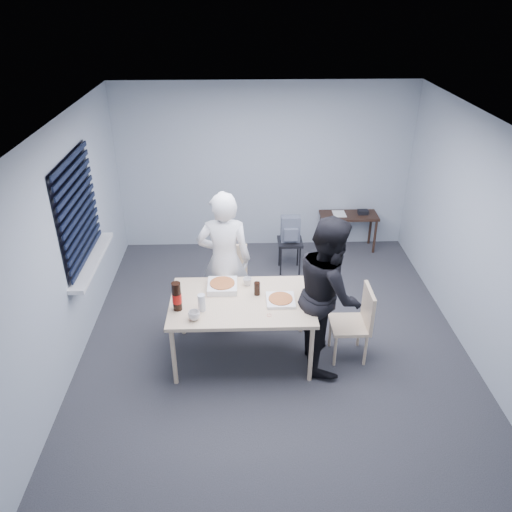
{
  "coord_description": "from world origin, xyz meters",
  "views": [
    {
      "loc": [
        -0.36,
        -4.85,
        3.81
      ],
      "look_at": [
        -0.21,
        0.1,
        1.08
      ],
      "focal_mm": 35.0,
      "sensor_mm": 36.0,
      "label": 1
    }
  ],
  "objects_px": {
    "chair_right": "(357,319)",
    "person_white": "(224,261)",
    "person_black": "(329,293)",
    "dining_table": "(242,305)",
    "mug_a": "(194,315)",
    "chair_far": "(231,274)",
    "backpack": "(290,230)",
    "mug_b": "(247,282)",
    "soda_bottle": "(177,297)",
    "side_table": "(349,219)",
    "stool": "(290,247)"
  },
  "relations": [
    {
      "from": "soda_bottle",
      "to": "chair_right",
      "type": "bearing_deg",
      "value": 3.2
    },
    {
      "from": "person_white",
      "to": "soda_bottle",
      "type": "bearing_deg",
      "value": 59.58
    },
    {
      "from": "dining_table",
      "to": "person_white",
      "type": "xyz_separation_m",
      "value": [
        -0.2,
        0.67,
        0.18
      ]
    },
    {
      "from": "side_table",
      "to": "stool",
      "type": "bearing_deg",
      "value": -145.55
    },
    {
      "from": "person_white",
      "to": "person_black",
      "type": "xyz_separation_m",
      "value": [
        1.13,
        -0.74,
        0.0
      ]
    },
    {
      "from": "chair_right",
      "to": "soda_bottle",
      "type": "xyz_separation_m",
      "value": [
        -1.97,
        -0.11,
        0.41
      ]
    },
    {
      "from": "chair_far",
      "to": "chair_right",
      "type": "relative_size",
      "value": 1.0
    },
    {
      "from": "person_black",
      "to": "chair_right",
      "type": "bearing_deg",
      "value": -84.73
    },
    {
      "from": "stool",
      "to": "mug_b",
      "type": "xyz_separation_m",
      "value": [
        -0.65,
        -1.62,
        0.42
      ]
    },
    {
      "from": "chair_far",
      "to": "soda_bottle",
      "type": "xyz_separation_m",
      "value": [
        -0.54,
        -1.11,
        0.41
      ]
    },
    {
      "from": "side_table",
      "to": "mug_a",
      "type": "distance_m",
      "value": 3.68
    },
    {
      "from": "person_black",
      "to": "soda_bottle",
      "type": "bearing_deg",
      "value": 92.74
    },
    {
      "from": "person_black",
      "to": "side_table",
      "type": "xyz_separation_m",
      "value": [
        0.77,
        2.67,
        -0.37
      ]
    },
    {
      "from": "chair_far",
      "to": "soda_bottle",
      "type": "height_order",
      "value": "soda_bottle"
    },
    {
      "from": "person_black",
      "to": "stool",
      "type": "distance_m",
      "value": 2.07
    },
    {
      "from": "dining_table",
      "to": "stool",
      "type": "height_order",
      "value": "dining_table"
    },
    {
      "from": "dining_table",
      "to": "chair_far",
      "type": "relative_size",
      "value": 1.76
    },
    {
      "from": "mug_a",
      "to": "soda_bottle",
      "type": "relative_size",
      "value": 0.38
    },
    {
      "from": "dining_table",
      "to": "mug_a",
      "type": "distance_m",
      "value": 0.6
    },
    {
      "from": "dining_table",
      "to": "soda_bottle",
      "type": "distance_m",
      "value": 0.73
    },
    {
      "from": "person_white",
      "to": "side_table",
      "type": "xyz_separation_m",
      "value": [
        1.9,
        1.94,
        -0.37
      ]
    },
    {
      "from": "person_black",
      "to": "mug_a",
      "type": "xyz_separation_m",
      "value": [
        -1.42,
        -0.26,
        -0.07
      ]
    },
    {
      "from": "mug_b",
      "to": "chair_right",
      "type": "bearing_deg",
      "value": -15.78
    },
    {
      "from": "soda_bottle",
      "to": "chair_far",
      "type": "bearing_deg",
      "value": 64.0
    },
    {
      "from": "chair_right",
      "to": "person_white",
      "type": "distance_m",
      "value": 1.69
    },
    {
      "from": "side_table",
      "to": "stool",
      "type": "xyz_separation_m",
      "value": [
        -0.99,
        -0.68,
        -0.13
      ]
    },
    {
      "from": "side_table",
      "to": "soda_bottle",
      "type": "relative_size",
      "value": 2.76
    },
    {
      "from": "person_black",
      "to": "stool",
      "type": "bearing_deg",
      "value": 6.3
    },
    {
      "from": "chair_far",
      "to": "mug_a",
      "type": "relative_size",
      "value": 7.24
    },
    {
      "from": "backpack",
      "to": "side_table",
      "type": "bearing_deg",
      "value": 41.07
    },
    {
      "from": "chair_far",
      "to": "mug_a",
      "type": "xyz_separation_m",
      "value": [
        -0.36,
        -1.3,
        0.3
      ]
    },
    {
      "from": "person_black",
      "to": "backpack",
      "type": "relative_size",
      "value": 4.61
    },
    {
      "from": "chair_far",
      "to": "chair_right",
      "type": "distance_m",
      "value": 1.74
    },
    {
      "from": "chair_far",
      "to": "person_white",
      "type": "relative_size",
      "value": 0.5
    },
    {
      "from": "chair_right",
      "to": "mug_b",
      "type": "bearing_deg",
      "value": 164.22
    },
    {
      "from": "chair_right",
      "to": "soda_bottle",
      "type": "height_order",
      "value": "soda_bottle"
    },
    {
      "from": "side_table",
      "to": "soda_bottle",
      "type": "distance_m",
      "value": 3.66
    },
    {
      "from": "side_table",
      "to": "backpack",
      "type": "bearing_deg",
      "value": -145.1
    },
    {
      "from": "mug_b",
      "to": "stool",
      "type": "bearing_deg",
      "value": 68.22
    },
    {
      "from": "mug_a",
      "to": "chair_right",
      "type": "bearing_deg",
      "value": 9.49
    },
    {
      "from": "dining_table",
      "to": "person_black",
      "type": "distance_m",
      "value": 0.95
    },
    {
      "from": "chair_far",
      "to": "backpack",
      "type": "xyz_separation_m",
      "value": [
        0.85,
        0.94,
        0.17
      ]
    },
    {
      "from": "dining_table",
      "to": "backpack",
      "type": "height_order",
      "value": "backpack"
    },
    {
      "from": "person_black",
      "to": "backpack",
      "type": "bearing_deg",
      "value": 6.33
    },
    {
      "from": "dining_table",
      "to": "person_black",
      "type": "relative_size",
      "value": 0.89
    },
    {
      "from": "stool",
      "to": "person_black",
      "type": "bearing_deg",
      "value": -83.7
    },
    {
      "from": "side_table",
      "to": "stool",
      "type": "height_order",
      "value": "side_table"
    },
    {
      "from": "chair_far",
      "to": "mug_b",
      "type": "distance_m",
      "value": 0.75
    },
    {
      "from": "mug_a",
      "to": "person_black",
      "type": "bearing_deg",
      "value": 10.53
    },
    {
      "from": "dining_table",
      "to": "person_white",
      "type": "height_order",
      "value": "person_white"
    }
  ]
}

